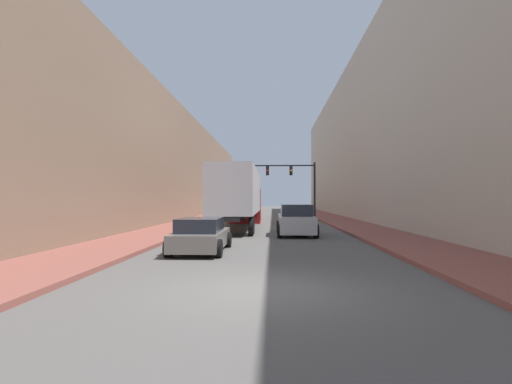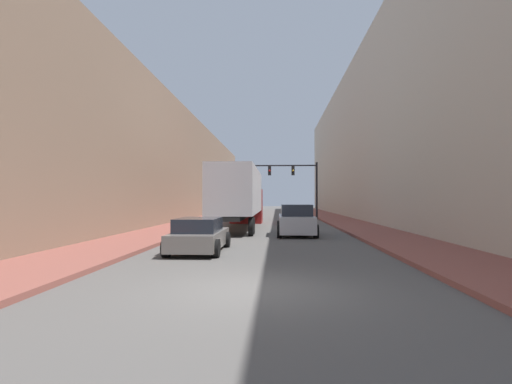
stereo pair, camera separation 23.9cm
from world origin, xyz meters
The scene contains 9 objects.
ground_plane centered at (0.00, 0.00, 0.00)m, with size 200.00×200.00×0.00m, color #565451.
sidewalk_right centered at (6.19, 30.00, 0.07)m, with size 3.33×80.00×0.15m.
sidewalk_left centered at (-6.19, 30.00, 0.07)m, with size 3.33×80.00×0.15m.
building_right centered at (10.86, 30.00, 7.82)m, with size 6.00×80.00×15.65m.
building_left centered at (-10.86, 30.00, 5.22)m, with size 6.00×80.00×10.45m.
semi_truck centered at (-2.03, 18.54, 2.25)m, with size 2.58×14.25×3.95m.
sedan_car centered at (-2.44, 6.23, 0.62)m, with size 1.97×4.26×1.29m.
suv_car centered at (1.57, 13.45, 0.81)m, with size 2.12×4.87×1.70m.
traffic_signal_gantry centered at (2.58, 30.29, 3.93)m, with size 7.00×0.35×5.58m.
Camera 2 is at (0.53, -8.84, 2.02)m, focal length 28.00 mm.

